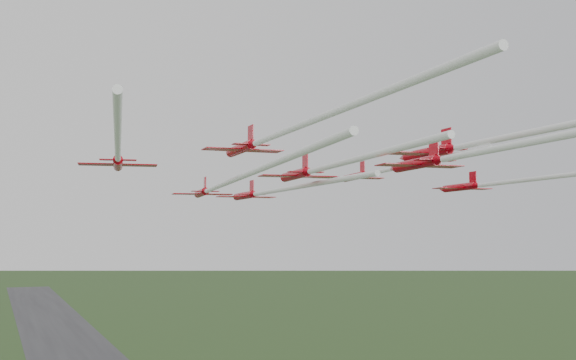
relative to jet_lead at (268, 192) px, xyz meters
name	(u,v)px	position (x,y,z in m)	size (l,w,h in m)	color
jet_lead	(268,192)	(0.00, 0.00, 0.00)	(9.62, 54.00, 2.87)	#C1000F
jet_row2_left	(224,184)	(-13.97, -23.17, -0.67)	(12.71, 67.33, 2.45)	#C1000F
jet_row2_right	(378,172)	(10.43, -14.96, 2.16)	(9.02, 43.41, 2.47)	#C1000F
jet_row3_left	(118,153)	(-26.71, -28.36, 1.72)	(11.56, 49.18, 2.63)	#C1000F
jet_row3_mid	(318,169)	(-4.07, -27.01, 1.02)	(9.67, 44.91, 2.84)	#C1000F
jet_row3_right	(553,177)	(18.64, -39.20, -0.07)	(8.93, 67.02, 2.36)	#C1000F
jet_row4_left	(277,134)	(-14.60, -41.07, 2.58)	(8.40, 50.15, 2.50)	#C1000F
jet_row4_right	(514,136)	(7.00, -46.99, 2.85)	(9.60, 62.97, 2.86)	#C1000F
jet_trail_solo	(556,137)	(-3.81, -64.08, 0.02)	(9.07, 67.94, 2.38)	#C1000F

